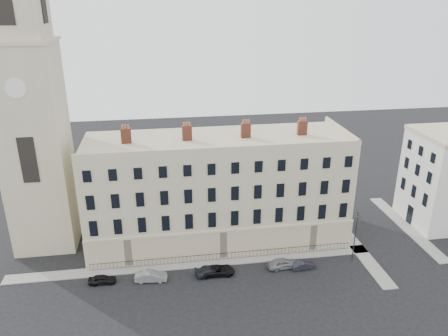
{
  "coord_description": "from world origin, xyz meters",
  "views": [
    {
      "loc": [
        -13.59,
        -44.02,
        33.15
      ],
      "look_at": [
        -5.3,
        10.0,
        11.46
      ],
      "focal_mm": 35.0,
      "sensor_mm": 36.0,
      "label": 1
    }
  ],
  "objects": [
    {
      "name": "church_tower",
      "position": [
        -30.0,
        14.0,
        18.66
      ],
      "size": [
        8.0,
        8.13,
        44.0
      ],
      "color": "#BFB28E",
      "rests_on": "ground"
    },
    {
      "name": "adjacent_building",
      "position": [
        29.0,
        11.0,
        7.0
      ],
      "size": [
        10.0,
        10.0,
        14.0
      ],
      "primitive_type": "cube",
      "color": "white",
      "rests_on": "ground"
    },
    {
      "name": "car_d",
      "position": [
        -7.28,
        2.29,
        0.6
      ],
      "size": [
        4.35,
        2.08,
        1.2
      ],
      "primitive_type": "imported",
      "rotation": [
        0.0,
        0.0,
        1.55
      ],
      "color": "black",
      "rests_on": "ground"
    },
    {
      "name": "ground",
      "position": [
        0.0,
        0.0,
        0.0
      ],
      "size": [
        160.0,
        160.0,
        0.0
      ],
      "primitive_type": "plane",
      "color": "black",
      "rests_on": "ground"
    },
    {
      "name": "car_f",
      "position": [
        3.91,
        1.83,
        0.53
      ],
      "size": [
        3.34,
        1.52,
        1.06
      ],
      "primitive_type": "imported",
      "rotation": [
        0.0,
        0.0,
        1.7
      ],
      "color": "#22232D",
      "rests_on": "ground"
    },
    {
      "name": "railings",
      "position": [
        -6.0,
        5.4,
        0.55
      ],
      "size": [
        35.0,
        0.04,
        0.96
      ],
      "color": "black",
      "rests_on": "ground"
    },
    {
      "name": "car_c",
      "position": [
        -8.22,
        2.23,
        0.57
      ],
      "size": [
        4.11,
        2.11,
        1.14
      ],
      "primitive_type": "imported",
      "rotation": [
        0.0,
        0.0,
        1.7
      ],
      "color": "black",
      "rests_on": "ground"
    },
    {
      "name": "car_e",
      "position": [
        1.27,
        2.42,
        0.69
      ],
      "size": [
        4.18,
        2.0,
        1.38
      ],
      "primitive_type": "imported",
      "rotation": [
        0.0,
        0.0,
        1.66
      ],
      "color": "gray",
      "rests_on": "ground"
    },
    {
      "name": "car_b",
      "position": [
        -15.67,
        2.22,
        0.65
      ],
      "size": [
        4.07,
        1.72,
        1.31
      ],
      "primitive_type": "imported",
      "rotation": [
        0.0,
        0.0,
        1.49
      ],
      "color": "gray",
      "rests_on": "ground"
    },
    {
      "name": "terrace",
      "position": [
        -5.97,
        11.97,
        7.5
      ],
      "size": [
        36.22,
        12.22,
        17.0
      ],
      "color": "#BFB28E",
      "rests_on": "ground"
    },
    {
      "name": "car_a",
      "position": [
        -21.64,
        2.61,
        0.56
      ],
      "size": [
        3.33,
        1.37,
        1.13
      ],
      "primitive_type": "imported",
      "rotation": [
        0.0,
        0.0,
        1.56
      ],
      "color": "black",
      "rests_on": "ground"
    },
    {
      "name": "streetlamp",
      "position": [
        10.96,
        2.63,
        4.05
      ],
      "size": [
        0.78,
        1.48,
        7.31
      ],
      "rotation": [
        0.0,
        0.0,
        0.43
      ],
      "color": "#2C2C31",
      "rests_on": "ground"
    },
    {
      "name": "pavement_east_return",
      "position": [
        13.0,
        8.0,
        0.06
      ],
      "size": [
        2.0,
        24.0,
        0.12
      ],
      "primitive_type": "cube",
      "color": "gray",
      "rests_on": "ground"
    },
    {
      "name": "pavement_terrace",
      "position": [
        -10.0,
        5.0,
        0.06
      ],
      "size": [
        48.0,
        2.0,
        0.12
      ],
      "primitive_type": "cube",
      "color": "gray",
      "rests_on": "ground"
    },
    {
      "name": "pavement_adjacent",
      "position": [
        23.0,
        10.0,
        0.06
      ],
      "size": [
        2.0,
        20.0,
        0.12
      ],
      "primitive_type": "cube",
      "color": "gray",
      "rests_on": "ground"
    }
  ]
}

